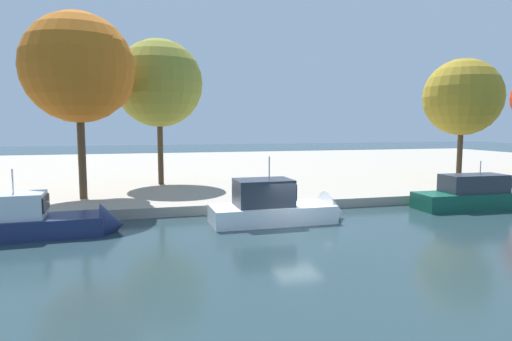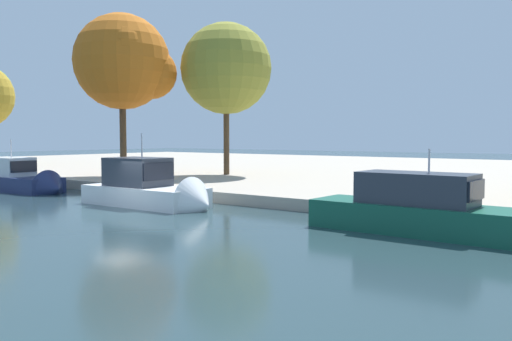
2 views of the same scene
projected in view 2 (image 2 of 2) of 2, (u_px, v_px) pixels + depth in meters
name	position (u px, v px, depth m)	size (l,w,h in m)	color
ground_plane	(122.00, 211.00, 27.04)	(220.00, 220.00, 0.00)	#23383D
dock_promenade	(382.00, 171.00, 53.21)	(120.00, 55.00, 0.65)	#A39989
motor_yacht_1	(19.00, 181.00, 37.03)	(9.40, 3.02, 4.48)	navy
motor_yacht_2	(152.00, 193.00, 28.86)	(8.38, 3.06, 5.04)	white
motor_yacht_3	(448.00, 219.00, 20.09)	(10.89, 2.75, 4.20)	#14513D
tree_0	(227.00, 67.00, 43.50)	(7.50, 7.50, 12.52)	#4C3823
tree_4	(126.00, 62.00, 41.82)	(7.57, 7.57, 12.89)	#4C3823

